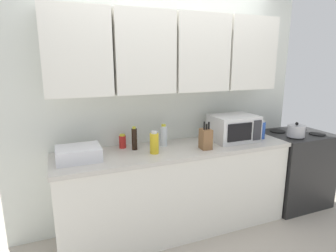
{
  "coord_description": "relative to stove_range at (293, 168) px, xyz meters",
  "views": [
    {
      "loc": [
        -1.1,
        -2.77,
        1.76
      ],
      "look_at": [
        -0.07,
        -0.25,
        1.12
      ],
      "focal_mm": 30.14,
      "sensor_mm": 36.0,
      "label": 1
    }
  ],
  "objects": [
    {
      "name": "bottle_blue_cleaner",
      "position": [
        -0.55,
        -0.03,
        0.54
      ],
      "size": [
        0.07,
        0.07,
        0.2
      ],
      "color": "#2D56B7",
      "rests_on": "counter_run"
    },
    {
      "name": "stove_range",
      "position": [
        0.0,
        0.0,
        0.0
      ],
      "size": [
        0.76,
        0.64,
        0.91
      ],
      "color": "black",
      "rests_on": "ground_plane"
    },
    {
      "name": "bottle_clear_tall",
      "position": [
        -1.68,
        0.13,
        0.56
      ],
      "size": [
        0.07,
        0.07,
        0.22
      ],
      "color": "silver",
      "rests_on": "counter_run"
    },
    {
      "name": "knife_block",
      "position": [
        -1.33,
        -0.12,
        0.55
      ],
      "size": [
        0.11,
        0.13,
        0.28
      ],
      "color": "brown",
      "rests_on": "counter_run"
    },
    {
      "name": "microwave",
      "position": [
        -0.9,
        0.03,
        0.59
      ],
      "size": [
        0.48,
        0.37,
        0.28
      ],
      "color": "silver",
      "rests_on": "counter_run"
    },
    {
      "name": "wall_back_with_cabinets",
      "position": [
        -1.58,
        0.25,
        1.12
      ],
      "size": [
        3.26,
        0.38,
        2.6
      ],
      "color": "silver",
      "rests_on": "ground_plane"
    },
    {
      "name": "counter_run",
      "position": [
        -1.58,
        0.02,
        -0.0
      ],
      "size": [
        2.39,
        0.63,
        0.9
      ],
      "color": "white",
      "rests_on": "ground_plane"
    },
    {
      "name": "kettle",
      "position": [
        -0.17,
        -0.14,
        0.53
      ],
      "size": [
        0.19,
        0.19,
        0.17
      ],
      "color": "#B2B2B7",
      "rests_on": "stove_range"
    },
    {
      "name": "bottle_soy_dark",
      "position": [
        -1.99,
        0.12,
        0.56
      ],
      "size": [
        0.05,
        0.05,
        0.23
      ],
      "color": "black",
      "rests_on": "counter_run"
    },
    {
      "name": "bottle_red_sauce",
      "position": [
        -2.08,
        0.22,
        0.52
      ],
      "size": [
        0.07,
        0.07,
        0.14
      ],
      "color": "red",
      "rests_on": "counter_run"
    },
    {
      "name": "bottle_yellow_mustard",
      "position": [
        -1.84,
        -0.06,
        0.55
      ],
      "size": [
        0.08,
        0.08,
        0.22
      ],
      "color": "gold",
      "rests_on": "counter_run"
    },
    {
      "name": "dish_rack",
      "position": [
        -2.52,
        0.02,
        0.51
      ],
      "size": [
        0.38,
        0.3,
        0.12
      ],
      "primitive_type": "cube",
      "color": "silver",
      "rests_on": "counter_run"
    }
  ]
}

